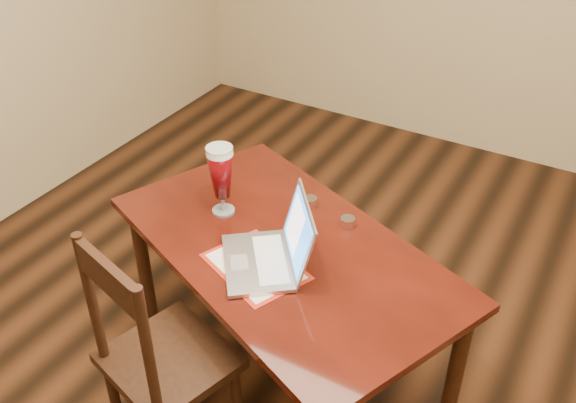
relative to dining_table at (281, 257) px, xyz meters
The scene contains 3 objects.
ground 0.67m from the dining_table, 23.60° to the right, with size 5.00×5.00×0.00m, color black.
dining_table is the anchor object (origin of this frame).
dining_chair 0.61m from the dining_table, 106.93° to the right, with size 0.53×0.52×1.02m.
Camera 1 is at (0.79, -1.61, 2.27)m, focal length 40.00 mm.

